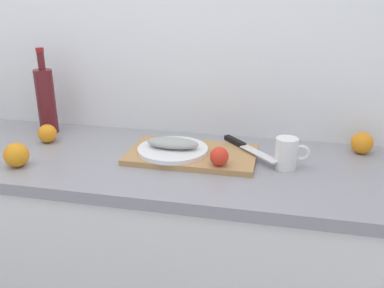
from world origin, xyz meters
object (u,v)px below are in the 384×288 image
object	(u,v)px
cutting_board	(192,154)
white_plate	(173,150)
coffee_mug_1	(287,153)
orange_0	(47,134)
fish_fillet	(173,143)
wine_bottle	(46,100)
chef_knife	(243,146)

from	to	relation	value
cutting_board	white_plate	distance (m)	0.07
coffee_mug_1	orange_0	xyz separation A→B (m)	(-0.91, 0.05, -0.02)
white_plate	orange_0	size ratio (longest dim) A/B	3.47
fish_fillet	wine_bottle	size ratio (longest dim) A/B	0.54
cutting_board	fish_fillet	xyz separation A→B (m)	(-0.07, -0.01, 0.04)
cutting_board	white_plate	bearing A→B (deg)	-169.39
cutting_board	chef_knife	bearing A→B (deg)	24.07
white_plate	orange_0	world-z (taller)	orange_0
chef_knife	cutting_board	bearing A→B (deg)	-108.52
cutting_board	wine_bottle	bearing A→B (deg)	167.72
cutting_board	fish_fillet	bearing A→B (deg)	-169.39
cutting_board	coffee_mug_1	distance (m)	0.33
white_plate	coffee_mug_1	distance (m)	0.40
white_plate	chef_knife	bearing A→B (deg)	20.53
fish_fillet	coffee_mug_1	distance (m)	0.40
coffee_mug_1	orange_0	bearing A→B (deg)	176.84
fish_fillet	cutting_board	bearing A→B (deg)	10.61
white_plate	wine_bottle	xyz separation A→B (m)	(-0.58, 0.15, 0.11)
wine_bottle	orange_0	distance (m)	0.16
fish_fillet	orange_0	bearing A→B (deg)	175.63
coffee_mug_1	chef_knife	bearing A→B (deg)	146.71
white_plate	chef_knife	world-z (taller)	chef_knife
orange_0	chef_knife	bearing A→B (deg)	3.85
fish_fillet	coffee_mug_1	size ratio (longest dim) A/B	1.65
wine_bottle	coffee_mug_1	bearing A→B (deg)	-9.54
orange_0	white_plate	bearing A→B (deg)	-4.37
cutting_board	fish_fillet	size ratio (longest dim) A/B	2.41
fish_fillet	chef_knife	bearing A→B (deg)	20.53
white_plate	coffee_mug_1	world-z (taller)	coffee_mug_1
cutting_board	orange_0	xyz separation A→B (m)	(-0.59, 0.03, 0.03)
chef_knife	orange_0	size ratio (longest dim) A/B	3.22
white_plate	chef_knife	size ratio (longest dim) A/B	1.08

